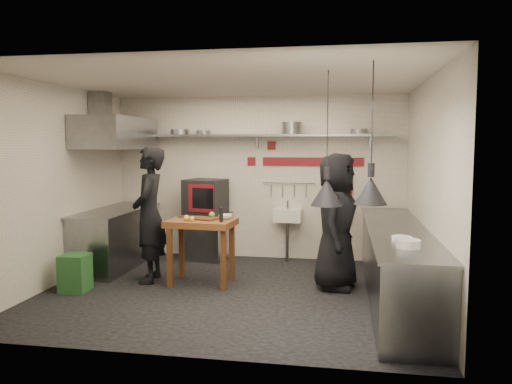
% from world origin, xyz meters
% --- Properties ---
extents(floor, '(5.00, 5.00, 0.00)m').
position_xyz_m(floor, '(0.00, 0.00, 0.00)').
color(floor, black).
rests_on(floor, ground).
extents(ceiling, '(5.00, 5.00, 0.00)m').
position_xyz_m(ceiling, '(0.00, 0.00, 2.80)').
color(ceiling, beige).
rests_on(ceiling, floor).
extents(wall_back, '(5.00, 0.04, 2.80)m').
position_xyz_m(wall_back, '(0.00, 2.10, 1.40)').
color(wall_back, silver).
rests_on(wall_back, floor).
extents(wall_front, '(5.00, 0.04, 2.80)m').
position_xyz_m(wall_front, '(0.00, -2.10, 1.40)').
color(wall_front, silver).
rests_on(wall_front, floor).
extents(wall_left, '(0.04, 4.20, 2.80)m').
position_xyz_m(wall_left, '(-2.50, 0.00, 1.40)').
color(wall_left, silver).
rests_on(wall_left, floor).
extents(wall_right, '(0.04, 4.20, 2.80)m').
position_xyz_m(wall_right, '(2.50, 0.00, 1.40)').
color(wall_right, silver).
rests_on(wall_right, floor).
extents(red_band_horiz, '(1.70, 0.02, 0.14)m').
position_xyz_m(red_band_horiz, '(0.95, 2.08, 1.68)').
color(red_band_horiz, maroon).
rests_on(red_band_horiz, wall_back).
extents(red_band_vert, '(0.14, 0.02, 1.10)m').
position_xyz_m(red_band_vert, '(1.55, 2.08, 1.20)').
color(red_band_vert, maroon).
rests_on(red_band_vert, wall_back).
extents(red_tile_a, '(0.14, 0.02, 0.14)m').
position_xyz_m(red_tile_a, '(0.25, 2.08, 1.95)').
color(red_tile_a, maroon).
rests_on(red_tile_a, wall_back).
extents(red_tile_b, '(0.14, 0.02, 0.14)m').
position_xyz_m(red_tile_b, '(-0.10, 2.08, 1.68)').
color(red_tile_b, maroon).
rests_on(red_tile_b, wall_back).
extents(back_shelf, '(4.60, 0.34, 0.04)m').
position_xyz_m(back_shelf, '(0.00, 1.92, 2.12)').
color(back_shelf, slate).
rests_on(back_shelf, wall_back).
extents(shelf_bracket_left, '(0.04, 0.06, 0.24)m').
position_xyz_m(shelf_bracket_left, '(-1.90, 2.07, 2.02)').
color(shelf_bracket_left, slate).
rests_on(shelf_bracket_left, wall_back).
extents(shelf_bracket_mid, '(0.04, 0.06, 0.24)m').
position_xyz_m(shelf_bracket_mid, '(0.00, 2.07, 2.02)').
color(shelf_bracket_mid, slate).
rests_on(shelf_bracket_mid, wall_back).
extents(shelf_bracket_right, '(0.04, 0.06, 0.24)m').
position_xyz_m(shelf_bracket_right, '(1.90, 2.07, 2.02)').
color(shelf_bracket_right, slate).
rests_on(shelf_bracket_right, wall_back).
extents(pan_far_left, '(0.38, 0.38, 0.09)m').
position_xyz_m(pan_far_left, '(-1.33, 1.92, 2.19)').
color(pan_far_left, slate).
rests_on(pan_far_left, back_shelf).
extents(pan_mid_left, '(0.28, 0.28, 0.07)m').
position_xyz_m(pan_mid_left, '(-0.91, 1.92, 2.18)').
color(pan_mid_left, slate).
rests_on(pan_mid_left, back_shelf).
extents(stock_pot, '(0.40, 0.40, 0.20)m').
position_xyz_m(stock_pot, '(0.61, 1.92, 2.24)').
color(stock_pot, slate).
rests_on(stock_pot, back_shelf).
extents(pan_right, '(0.32, 0.32, 0.08)m').
position_xyz_m(pan_right, '(1.71, 1.92, 2.18)').
color(pan_right, slate).
rests_on(pan_right, back_shelf).
extents(oven_stand, '(0.80, 0.75, 0.80)m').
position_xyz_m(oven_stand, '(-0.82, 1.82, 0.40)').
color(oven_stand, slate).
rests_on(oven_stand, floor).
extents(combi_oven, '(0.72, 0.69, 0.58)m').
position_xyz_m(combi_oven, '(-0.84, 1.76, 1.09)').
color(combi_oven, black).
rests_on(combi_oven, oven_stand).
extents(oven_door, '(0.46, 0.12, 0.46)m').
position_xyz_m(oven_door, '(-0.83, 1.46, 1.09)').
color(oven_door, maroon).
rests_on(oven_door, combi_oven).
extents(oven_glass, '(0.38, 0.09, 0.34)m').
position_xyz_m(oven_glass, '(-0.79, 1.45, 1.09)').
color(oven_glass, black).
rests_on(oven_glass, oven_door).
extents(hand_sink, '(0.46, 0.34, 0.22)m').
position_xyz_m(hand_sink, '(0.55, 1.92, 0.78)').
color(hand_sink, silver).
rests_on(hand_sink, wall_back).
extents(sink_tap, '(0.03, 0.03, 0.14)m').
position_xyz_m(sink_tap, '(0.55, 1.92, 0.96)').
color(sink_tap, slate).
rests_on(sink_tap, hand_sink).
extents(sink_drain, '(0.06, 0.06, 0.66)m').
position_xyz_m(sink_drain, '(0.55, 1.88, 0.34)').
color(sink_drain, slate).
rests_on(sink_drain, floor).
extents(utensil_rail, '(0.90, 0.02, 0.02)m').
position_xyz_m(utensil_rail, '(0.55, 2.06, 1.32)').
color(utensil_rail, slate).
rests_on(utensil_rail, wall_back).
extents(counter_right, '(0.70, 3.80, 0.90)m').
position_xyz_m(counter_right, '(2.15, 0.00, 0.45)').
color(counter_right, slate).
rests_on(counter_right, floor).
extents(counter_right_top, '(0.76, 3.90, 0.03)m').
position_xyz_m(counter_right_top, '(2.15, 0.00, 0.92)').
color(counter_right_top, slate).
rests_on(counter_right_top, counter_right).
extents(plate_stack, '(0.25, 0.25, 0.09)m').
position_xyz_m(plate_stack, '(2.12, -1.25, 0.97)').
color(plate_stack, silver).
rests_on(plate_stack, counter_right_top).
extents(small_bowl_right, '(0.25, 0.25, 0.05)m').
position_xyz_m(small_bowl_right, '(2.10, -0.86, 0.96)').
color(small_bowl_right, silver).
rests_on(small_bowl_right, counter_right_top).
extents(counter_left, '(0.70, 1.90, 0.90)m').
position_xyz_m(counter_left, '(-2.15, 1.05, 0.45)').
color(counter_left, slate).
rests_on(counter_left, floor).
extents(counter_left_top, '(0.76, 2.00, 0.03)m').
position_xyz_m(counter_left_top, '(-2.15, 1.05, 0.92)').
color(counter_left_top, slate).
rests_on(counter_left_top, counter_left).
extents(extractor_hood, '(0.78, 1.60, 0.50)m').
position_xyz_m(extractor_hood, '(-2.10, 1.05, 2.15)').
color(extractor_hood, slate).
rests_on(extractor_hood, ceiling).
extents(hood_duct, '(0.28, 0.28, 0.50)m').
position_xyz_m(hood_duct, '(-2.35, 1.05, 2.55)').
color(hood_duct, slate).
rests_on(hood_duct, ceiling).
extents(green_bin, '(0.37, 0.37, 0.50)m').
position_xyz_m(green_bin, '(-2.08, -0.33, 0.25)').
color(green_bin, '#235826').
rests_on(green_bin, floor).
extents(prep_table, '(0.97, 0.71, 0.92)m').
position_xyz_m(prep_table, '(-0.49, 0.30, 0.46)').
color(prep_table, brown).
rests_on(prep_table, floor).
extents(cutting_board, '(0.43, 0.36, 0.02)m').
position_xyz_m(cutting_board, '(-0.46, 0.32, 0.93)').
color(cutting_board, '#522D15').
rests_on(cutting_board, prep_table).
extents(pepper_mill, '(0.07, 0.07, 0.20)m').
position_xyz_m(pepper_mill, '(-0.17, 0.14, 1.02)').
color(pepper_mill, black).
rests_on(pepper_mill, prep_table).
extents(lemon_a, '(0.08, 0.08, 0.08)m').
position_xyz_m(lemon_a, '(-0.67, 0.16, 0.96)').
color(lemon_a, gold).
rests_on(lemon_a, prep_table).
extents(lemon_b, '(0.08, 0.08, 0.07)m').
position_xyz_m(lemon_b, '(-0.58, 0.12, 0.96)').
color(lemon_b, gold).
rests_on(lemon_b, prep_table).
extents(veg_ball, '(0.11, 0.11, 0.09)m').
position_xyz_m(veg_ball, '(-0.38, 0.44, 0.97)').
color(veg_ball, '#4F903E').
rests_on(veg_ball, prep_table).
extents(steel_tray, '(0.21, 0.16, 0.03)m').
position_xyz_m(steel_tray, '(-0.76, 0.43, 0.94)').
color(steel_tray, slate).
rests_on(steel_tray, prep_table).
extents(bowl, '(0.21, 0.21, 0.06)m').
position_xyz_m(bowl, '(-0.17, 0.43, 0.95)').
color(bowl, silver).
rests_on(bowl, prep_table).
extents(heat_lamp_near, '(0.47, 0.47, 1.52)m').
position_xyz_m(heat_lamp_near, '(1.28, -0.71, 2.04)').
color(heat_lamp_near, black).
rests_on(heat_lamp_near, ceiling).
extents(heat_lamp_far, '(0.40, 0.40, 1.43)m').
position_xyz_m(heat_lamp_far, '(1.73, -1.28, 2.09)').
color(heat_lamp_far, black).
rests_on(heat_lamp_far, ceiling).
extents(chef_left, '(0.57, 0.78, 1.95)m').
position_xyz_m(chef_left, '(-1.26, 0.31, 0.97)').
color(chef_left, black).
rests_on(chef_left, floor).
extents(chef_right, '(0.73, 0.99, 1.86)m').
position_xyz_m(chef_right, '(1.38, 0.41, 0.93)').
color(chef_right, black).
rests_on(chef_right, floor).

